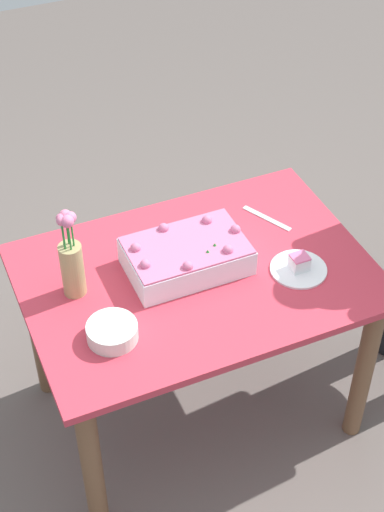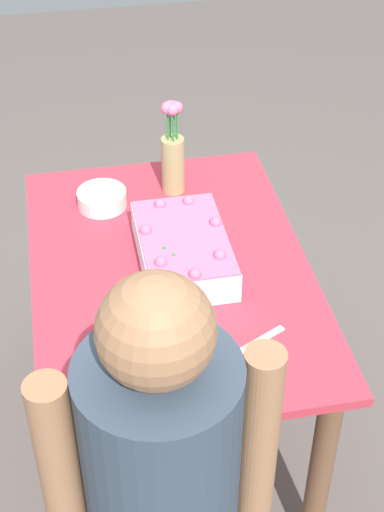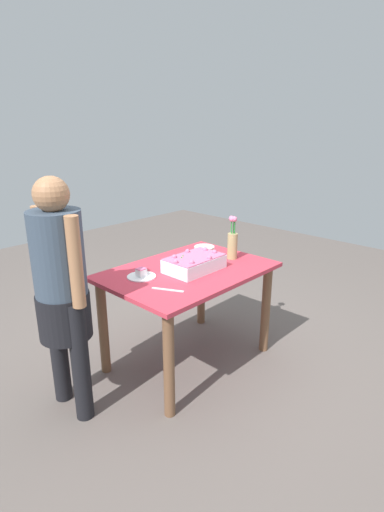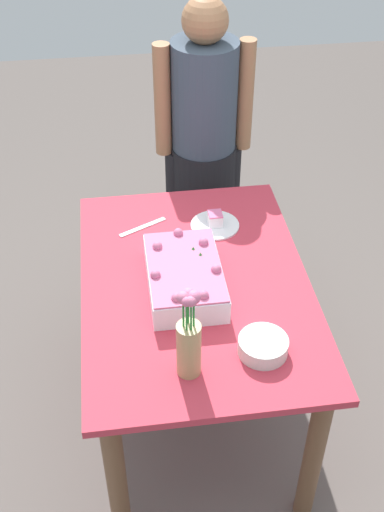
% 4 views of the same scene
% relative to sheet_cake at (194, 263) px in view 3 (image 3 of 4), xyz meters
% --- Properties ---
extents(ground_plane, '(8.00, 8.00, 0.00)m').
position_rel_sheet_cake_xyz_m(ground_plane, '(0.02, -0.04, -0.81)').
color(ground_plane, '#605651').
extents(dining_table, '(1.20, 0.84, 0.75)m').
position_rel_sheet_cake_xyz_m(dining_table, '(0.02, -0.04, -0.19)').
color(dining_table, '#C43445').
rests_on(dining_table, ground_plane).
extents(sheet_cake, '(0.41, 0.26, 0.13)m').
position_rel_sheet_cake_xyz_m(sheet_cake, '(0.00, 0.00, 0.00)').
color(sheet_cake, white).
rests_on(sheet_cake, dining_table).
extents(serving_plate_with_slice, '(0.20, 0.20, 0.06)m').
position_rel_sheet_cake_xyz_m(serving_plate_with_slice, '(0.35, -0.17, -0.04)').
color(serving_plate_with_slice, white).
rests_on(serving_plate_with_slice, dining_table).
extents(cake_knife, '(0.11, 0.20, 0.00)m').
position_rel_sheet_cake_xyz_m(cake_knife, '(0.38, 0.12, -0.05)').
color(cake_knife, silver).
rests_on(cake_knife, dining_table).
extents(flower_vase, '(0.08, 0.08, 0.34)m').
position_rel_sheet_cake_xyz_m(flower_vase, '(-0.39, 0.04, 0.09)').
color(flower_vase, tan).
rests_on(flower_vase, dining_table).
extents(fruit_bowl, '(0.16, 0.16, 0.06)m').
position_rel_sheet_cake_xyz_m(fruit_bowl, '(-0.35, -0.21, -0.03)').
color(fruit_bowl, silver).
rests_on(fruit_bowl, dining_table).
extents(person_standing, '(0.31, 0.45, 1.49)m').
position_rel_sheet_cake_xyz_m(person_standing, '(0.92, -0.21, 0.05)').
color(person_standing, black).
rests_on(person_standing, ground_plane).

